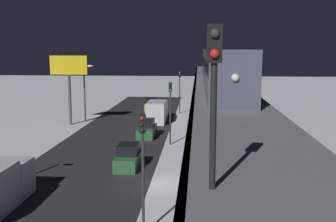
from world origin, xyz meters
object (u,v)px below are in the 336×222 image
Objects in this scene: sedan_yellow at (151,105)px; traffic_light_far at (180,86)px; traffic_light_near at (143,157)px; rail_signal at (214,79)px; sedan_green_2 at (128,158)px; sedan_green at (147,129)px; traffic_light_mid at (170,104)px; subway_train at (219,66)px; delivery_van at (157,111)px; commercial_billboard at (69,72)px.

traffic_light_far is (-4.70, 3.23, 3.41)m from sedan_yellow.
rail_signal is at bearing 106.94° from traffic_light_near.
rail_signal is 24.83m from sedan_green_2.
sedan_green_2 is 0.66× the size of traffic_light_far.
rail_signal is at bearing -80.06° from sedan_green.
sedan_yellow is 0.64× the size of traffic_light_mid.
sedan_yellow is 0.97× the size of sedan_green_2.
subway_train reaches higher than traffic_light_far.
sedan_green_2 is at bearing 84.24° from traffic_light_far.
delivery_van is at bearing -82.46° from rail_signal.
sedan_yellow is 0.64× the size of traffic_light_near.
commercial_billboard is at bearing -65.95° from traffic_light_near.
sedan_yellow is 0.64× the size of traffic_light_far.
traffic_light_near is at bearing 114.05° from commercial_billboard.
traffic_light_far is 0.72× the size of commercial_billboard.
traffic_light_mid is 20.46m from traffic_light_far.
traffic_light_near is (3.19, -10.47, -4.81)m from rail_signal.
rail_signal is 0.54× the size of delivery_van.
sedan_green_2 is at bearing 48.13° from subway_train.
traffic_light_mid is at bearing -78.78° from sedan_yellow.
traffic_light_near is at bearing 90.00° from traffic_light_far.
sedan_yellow is 0.46× the size of commercial_billboard.
delivery_van reaches higher than sedan_yellow.
subway_train is at bearing -67.77° from sedan_yellow.
commercial_billboard is at bearing 149.30° from sedan_green.
traffic_light_near is 1.00× the size of traffic_light_mid.
rail_signal is at bearing 95.89° from traffic_light_mid.
sedan_green_2 is at bearing 89.48° from delivery_van.
sedan_green is 0.72× the size of traffic_light_far.
commercial_billboard is at bearing -28.08° from subway_train.
subway_train is 4.14× the size of commercial_billboard.
sedan_yellow is at bearing 93.22° from sedan_green_2.
traffic_light_mid is at bearing -90.00° from traffic_light_near.
traffic_light_near is (-2.90, 24.28, 3.40)m from sedan_green.
sedan_yellow is (7.89, -54.62, -8.22)m from rail_signal.
sedan_green is (6.09, -34.75, -8.21)m from rail_signal.
traffic_light_mid is at bearing -52.79° from sedan_green.
delivery_van is (7.54, -13.21, -6.71)m from subway_train.
delivery_van is 0.83× the size of commercial_billboard.
sedan_green_2 is 9.43m from traffic_light_mid.
traffic_light_far is at bearing -111.35° from delivery_van.
traffic_light_far reaches higher than sedan_yellow.
traffic_light_near is (-2.90, 12.15, 3.40)m from sedan_green_2.
subway_train is 8.70× the size of sedan_green_2.
delivery_van is at bearing 88.82° from sedan_green.
traffic_light_far is at bearing 80.11° from sedan_green.
sedan_green is at bearing 90.00° from sedan_green_2.
commercial_billboard is (13.69, -30.68, 2.63)m from traffic_light_near.
traffic_light_mid and traffic_light_far have the same top height.
rail_signal is (1.65, 31.27, 0.95)m from subway_train.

